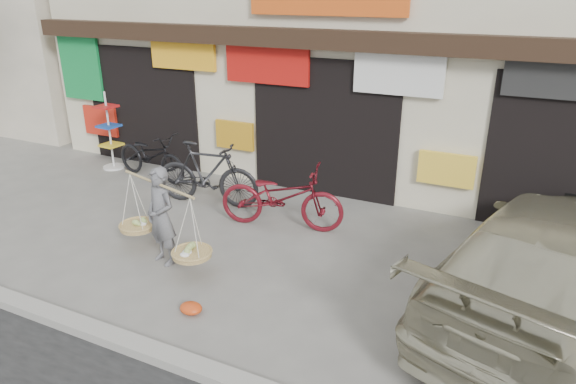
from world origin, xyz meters
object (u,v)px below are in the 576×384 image
at_px(street_vendor, 162,220).
at_px(display_rack, 110,138).
at_px(suv, 559,260).
at_px(bike_1, 207,174).
at_px(bike_0, 151,155).
at_px(bike_2, 282,197).

bearing_deg(street_vendor, display_rack, 157.91).
height_order(street_vendor, suv, suv).
height_order(bike_1, suv, suv).
xyz_separation_m(bike_0, bike_2, (3.67, -0.99, 0.05)).
xyz_separation_m(bike_0, display_rack, (-1.27, 0.14, 0.20)).
relative_size(bike_0, suv, 0.35).
relative_size(bike_2, suv, 0.39).
bearing_deg(bike_1, street_vendor, -171.77).
relative_size(bike_1, bike_2, 0.95).
distance_m(bike_0, bike_1, 2.06).
distance_m(bike_1, suv, 6.09).
bearing_deg(bike_0, bike_1, -101.21).
bearing_deg(street_vendor, suv, 27.74).
relative_size(street_vendor, display_rack, 1.05).
bearing_deg(suv, street_vendor, 28.09).
height_order(street_vendor, bike_2, street_vendor).
bearing_deg(bike_2, bike_1, 68.75).
xyz_separation_m(street_vendor, display_rack, (-3.87, 3.02, 0.02)).
height_order(suv, display_rack, display_rack).
bearing_deg(bike_0, suv, -93.98).
distance_m(bike_0, display_rack, 1.29).
distance_m(street_vendor, display_rack, 4.90).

